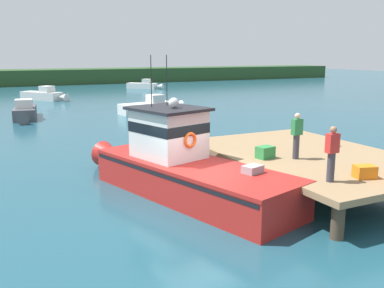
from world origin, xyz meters
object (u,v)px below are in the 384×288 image
(bait_bucket, at_px, (333,142))
(moored_boat_outer_mooring, at_px, (25,112))
(main_fishing_boat, at_px, (181,166))
(moored_boat_near_channel, at_px, (151,107))
(crate_stack_mid_dock, at_px, (265,152))
(moored_boat_off_the_point, at_px, (44,95))
(deckhand_by_the_boat, at_px, (332,153))
(moored_boat_mid_harbor, at_px, (144,85))
(mooring_buoy_outer, at_px, (282,135))
(crate_stack_near_edge, at_px, (365,172))
(deckhand_further_back, at_px, (297,135))

(bait_bucket, xyz_separation_m, moored_boat_outer_mooring, (-9.74, 21.88, -0.84))
(main_fishing_boat, bearing_deg, moored_boat_near_channel, 71.99)
(crate_stack_mid_dock, height_order, moored_boat_off_the_point, crate_stack_mid_dock)
(deckhand_by_the_boat, relative_size, moored_boat_mid_harbor, 0.36)
(main_fishing_boat, bearing_deg, mooring_buoy_outer, 34.60)
(crate_stack_near_edge, relative_size, moored_boat_off_the_point, 0.11)
(moored_boat_off_the_point, bearing_deg, moored_boat_outer_mooring, -103.21)
(bait_bucket, bearing_deg, crate_stack_near_edge, -122.63)
(crate_stack_mid_dock, xyz_separation_m, bait_bucket, (3.67, 0.51, -0.04))
(crate_stack_near_edge, bearing_deg, moored_boat_mid_harbor, 77.59)
(crate_stack_near_edge, bearing_deg, moored_boat_outer_mooring, 105.80)
(crate_stack_mid_dock, relative_size, moored_boat_near_channel, 0.10)
(deckhand_further_back, xyz_separation_m, moored_boat_near_channel, (2.87, 21.94, -1.54))
(deckhand_by_the_boat, bearing_deg, mooring_buoy_outer, 58.27)
(deckhand_further_back, relative_size, moored_boat_mid_harbor, 0.36)
(crate_stack_near_edge, relative_size, crate_stack_mid_dock, 1.00)
(moored_boat_outer_mooring, bearing_deg, moored_boat_mid_harbor, 52.46)
(moored_boat_off_the_point, bearing_deg, moored_boat_near_channel, -65.09)
(bait_bucket, height_order, moored_boat_mid_harbor, bait_bucket)
(main_fishing_boat, height_order, deckhand_further_back, main_fishing_boat)
(mooring_buoy_outer, bearing_deg, deckhand_further_back, -125.25)
(main_fishing_boat, bearing_deg, deckhand_by_the_boat, -55.83)
(moored_boat_outer_mooring, relative_size, mooring_buoy_outer, 17.19)
(moored_boat_off_the_point, bearing_deg, deckhand_by_the_boat, -85.72)
(bait_bucket, height_order, moored_boat_outer_mooring, bait_bucket)
(crate_stack_near_edge, xyz_separation_m, moored_boat_mid_harbor, (10.85, 49.31, -0.92))
(deckhand_further_back, xyz_separation_m, mooring_buoy_outer, (5.73, 8.11, -1.88))
(moored_boat_off_the_point, bearing_deg, moored_boat_mid_harbor, 34.10)
(deckhand_further_back, distance_m, mooring_buoy_outer, 10.11)
(main_fishing_boat, bearing_deg, deckhand_further_back, -22.64)
(main_fishing_boat, relative_size, mooring_buoy_outer, 27.85)
(main_fishing_boat, relative_size, moored_boat_off_the_point, 1.81)
(moored_boat_mid_harbor, bearing_deg, deckhand_further_back, -103.47)
(main_fishing_boat, relative_size, crate_stack_near_edge, 16.52)
(deckhand_further_back, relative_size, moored_boat_off_the_point, 0.30)
(main_fishing_boat, distance_m, moored_boat_mid_harbor, 47.36)
(deckhand_further_back, distance_m, moored_boat_near_channel, 22.19)
(moored_boat_near_channel, bearing_deg, crate_stack_mid_dock, -100.05)
(moored_boat_mid_harbor, bearing_deg, deckhand_by_the_boat, -103.77)
(moored_boat_outer_mooring, bearing_deg, crate_stack_near_edge, -74.20)
(crate_stack_mid_dock, distance_m, deckhand_further_back, 1.25)
(crate_stack_mid_dock, bearing_deg, moored_boat_mid_harbor, 75.30)
(moored_boat_off_the_point, bearing_deg, mooring_buoy_outer, -71.31)
(moored_boat_mid_harbor, height_order, moored_boat_near_channel, moored_boat_near_channel)
(main_fishing_boat, xyz_separation_m, crate_stack_near_edge, (4.04, -4.36, 0.38))
(deckhand_further_back, distance_m, moored_boat_off_the_point, 36.61)
(moored_boat_off_the_point, bearing_deg, main_fishing_boat, -89.88)
(moored_boat_off_the_point, relative_size, mooring_buoy_outer, 15.38)
(crate_stack_near_edge, bearing_deg, crate_stack_mid_dock, 109.94)
(bait_bucket, bearing_deg, moored_boat_outer_mooring, 113.99)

